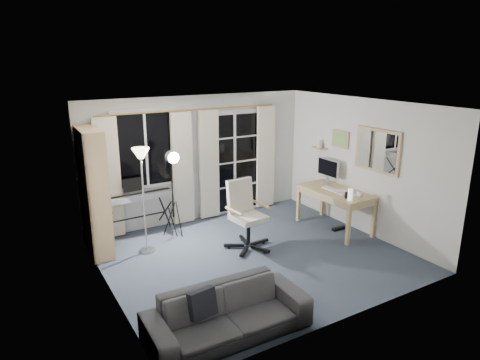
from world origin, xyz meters
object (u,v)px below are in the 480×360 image
object	(u,v)px
desk	(335,195)
office_chair	(244,208)
sofa	(227,306)
studio_light	(172,167)
torchiere_lamp	(142,169)
keyboard_piano	(136,197)
mug	(360,193)
bookshelf	(92,196)
monitor	(328,168)

from	to	relation	value
desk	office_chair	bearing A→B (deg)	172.39
sofa	office_chair	bearing A→B (deg)	56.11
studio_light	sofa	world-z (taller)	studio_light
torchiere_lamp	keyboard_piano	size ratio (longest dim) A/B	1.26
torchiere_lamp	desk	world-z (taller)	torchiere_lamp
sofa	mug	bearing A→B (deg)	22.32
bookshelf	studio_light	xyz separation A→B (m)	(1.33, -0.09, 0.31)
monitor	sofa	distance (m)	4.13
bookshelf	studio_light	world-z (taller)	bookshelf
desk	bookshelf	bearing A→B (deg)	161.85
office_chair	sofa	distance (m)	2.44
keyboard_piano	bookshelf	bearing A→B (deg)	-164.72
bookshelf	monitor	bearing A→B (deg)	-8.09
office_chair	studio_light	bearing A→B (deg)	126.93
bookshelf	keyboard_piano	size ratio (longest dim) A/B	1.48
office_chair	monitor	xyz separation A→B (m)	(2.02, 0.24, 0.35)
studio_light	monitor	size ratio (longest dim) A/B	2.96
office_chair	sofa	bearing A→B (deg)	-131.01
desk	sofa	xyz separation A→B (m)	(-3.22, -1.77, -0.29)
monitor	mug	bearing A→B (deg)	-96.95
bookshelf	torchiere_lamp	xyz separation A→B (m)	(0.70, -0.41, 0.43)
torchiere_lamp	mug	size ratio (longest dim) A/B	14.13
torchiere_lamp	keyboard_piano	distance (m)	0.92
torchiere_lamp	monitor	xyz separation A→B (m)	(3.50, -0.37, -0.36)
keyboard_piano	studio_light	size ratio (longest dim) A/B	0.86
keyboard_piano	monitor	size ratio (longest dim) A/B	2.55
office_chair	bookshelf	bearing A→B (deg)	149.23
bookshelf	monitor	distance (m)	4.27
keyboard_piano	desk	bearing A→B (deg)	-27.11
office_chair	monitor	world-z (taller)	monitor
desk	sofa	distance (m)	3.69
bookshelf	sofa	distance (m)	3.16
keyboard_piano	monitor	world-z (taller)	monitor
bookshelf	keyboard_piano	distance (m)	0.83
studio_light	office_chair	xyz separation A→B (m)	(0.86, -0.93, -0.60)
keyboard_piano	desk	size ratio (longest dim) A/B	0.97
desk	monitor	xyz separation A→B (m)	(0.20, 0.45, 0.37)
keyboard_piano	office_chair	bearing A→B (deg)	-44.46
torchiere_lamp	sofa	size ratio (longest dim) A/B	0.91
studio_light	monitor	world-z (taller)	studio_light
sofa	keyboard_piano	bearing A→B (deg)	91.69
torchiere_lamp	office_chair	size ratio (longest dim) A/B	1.51
studio_light	desk	world-z (taller)	studio_light
bookshelf	studio_light	distance (m)	1.37
torchiere_lamp	mug	xyz separation A→B (m)	(3.41, -1.32, -0.58)
torchiere_lamp	office_chair	xyz separation A→B (m)	(1.48, -0.61, -0.72)
studio_light	mug	size ratio (longest dim) A/B	13.00
office_chair	sofa	size ratio (longest dim) A/B	0.61
keyboard_piano	mug	distance (m)	3.88
bookshelf	desk	distance (m)	4.20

